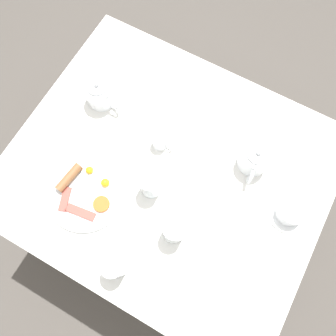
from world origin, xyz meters
name	(u,v)px	position (x,y,z in m)	size (l,w,h in m)	color
ground_plane	(168,208)	(0.00, 0.00, 0.00)	(8.00, 8.00, 0.00)	#4C4742
table	(168,175)	(0.00, 0.00, 0.64)	(1.09, 0.92, 0.71)	white
breakfast_plate	(86,190)	(-0.21, -0.20, 0.72)	(0.28, 0.28, 0.04)	white
teapot_near	(100,93)	(-0.35, 0.12, 0.76)	(0.19, 0.10, 0.12)	white
teapot_far	(255,159)	(0.24, 0.16, 0.76)	(0.10, 0.19, 0.12)	white
teacup_with_saucer_left	(291,212)	(0.42, 0.06, 0.74)	(0.14, 0.14, 0.06)	white
water_glass_tall	(174,231)	(0.12, -0.18, 0.76)	(0.07, 0.07, 0.11)	white
water_glass_short	(151,184)	(-0.02, -0.09, 0.77)	(0.07, 0.07, 0.11)	white
wine_glass_spare	(115,266)	(0.01, -0.36, 0.77)	(0.07, 0.07, 0.12)	white
creamer_jug	(160,141)	(-0.07, 0.07, 0.74)	(0.08, 0.06, 0.06)	white
napkin_folded	(181,102)	(-0.08, 0.25, 0.71)	(0.20, 0.18, 0.01)	white
fork_by_plate	(207,305)	(0.32, -0.32, 0.71)	(0.19, 0.04, 0.00)	silver
knife_by_plate	(229,227)	(0.27, -0.08, 0.71)	(0.18, 0.14, 0.00)	silver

